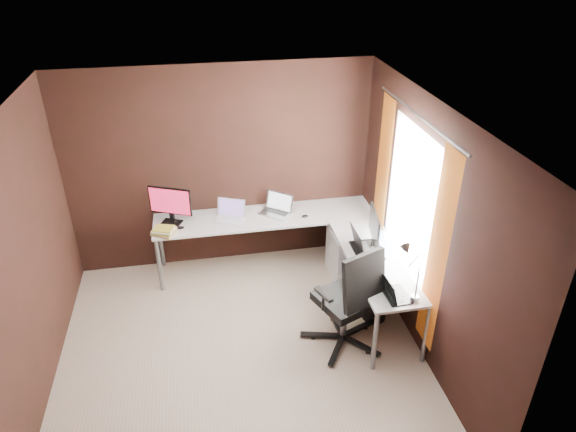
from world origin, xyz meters
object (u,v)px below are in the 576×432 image
object	(u,v)px
laptop_silver	(277,209)
laptop_black_small	(394,292)
monitor_right	(374,227)
office_chair	(347,316)
drawer_pedestal	(347,253)
desk_lamp	(410,265)
monitor_left	(170,203)
laptop_black_big	(363,247)
laptop_white	(230,215)
book_stack	(164,231)
wastebasket	(375,307)

from	to	relation	value
laptop_silver	laptop_black_small	distance (m)	1.98
monitor_right	office_chair	bearing A→B (deg)	154.43
laptop_black_small	office_chair	xyz separation A→B (m)	(-0.36, 0.24, -0.43)
drawer_pedestal	desk_lamp	xyz separation A→B (m)	(0.12, -1.44, 0.80)
monitor_left	office_chair	xyz separation A→B (m)	(1.70, -1.56, -0.63)
monitor_left	laptop_silver	distance (m)	1.27
drawer_pedestal	laptop_black_big	xyz separation A→B (m)	(-0.03, -0.61, 0.49)
drawer_pedestal	laptop_black_small	bearing A→B (deg)	-89.39
monitor_left	monitor_right	distance (m)	2.35
laptop_black_small	desk_lamp	size ratio (longest dim) A/B	0.54
monitor_right	laptop_white	world-z (taller)	monitor_right
laptop_silver	laptop_black_small	xyz separation A→B (m)	(0.81, -1.80, -0.01)
laptop_white	monitor_right	bearing A→B (deg)	-8.64
laptop_silver	laptop_black_small	bearing A→B (deg)	-26.62
drawer_pedestal	laptop_black_small	distance (m)	1.48
laptop_silver	book_stack	xyz separation A→B (m)	(-1.34, -0.26, -0.01)
drawer_pedestal	laptop_white	bearing A→B (deg)	165.07
monitor_left	laptop_black_big	xyz separation A→B (m)	(2.02, -1.01, -0.20)
desk_lamp	wastebasket	world-z (taller)	desk_lamp
laptop_white	laptop_black_small	distance (m)	2.24
book_stack	wastebasket	distance (m)	2.50
laptop_silver	desk_lamp	xyz separation A→B (m)	(0.92, -1.84, 0.32)
drawer_pedestal	wastebasket	distance (m)	0.86
monitor_left	laptop_black_small	xyz separation A→B (m)	(2.07, -1.80, -0.21)
monitor_left	laptop_white	bearing A→B (deg)	21.49
drawer_pedestal	wastebasket	world-z (taller)	drawer_pedestal
monitor_right	book_stack	bearing A→B (deg)	83.19
wastebasket	desk_lamp	bearing A→B (deg)	-85.35
laptop_black_small	wastebasket	xyz separation A→B (m)	(0.06, 0.55, -0.63)
laptop_black_big	book_stack	world-z (taller)	laptop_black_big
laptop_black_big	desk_lamp	size ratio (longest dim) A/B	0.70
office_chair	wastebasket	size ratio (longest dim) A/B	4.02
laptop_black_small	wastebasket	world-z (taller)	laptop_black_small
laptop_black_small	office_chair	size ratio (longest dim) A/B	0.26
desk_lamp	wastebasket	bearing A→B (deg)	101.72
drawer_pedestal	office_chair	world-z (taller)	office_chair
laptop_white	laptop_silver	distance (m)	0.58
laptop_black_small	desk_lamp	bearing A→B (deg)	-113.13
monitor_right	office_chair	world-z (taller)	office_chair
monitor_left	desk_lamp	world-z (taller)	desk_lamp
laptop_silver	wastebasket	bearing A→B (deg)	-16.15
desk_lamp	wastebasket	distance (m)	1.12
monitor_left	monitor_right	xyz separation A→B (m)	(2.15, -0.93, -0.01)
laptop_black_small	laptop_silver	bearing A→B (deg)	21.91
laptop_black_small	laptop_black_big	bearing A→B (deg)	0.89
laptop_silver	wastebasket	world-z (taller)	laptop_silver
book_stack	drawer_pedestal	bearing A→B (deg)	-4.00
drawer_pedestal	book_stack	xyz separation A→B (m)	(-2.14, 0.15, 0.47)
laptop_white	desk_lamp	distance (m)	2.36
drawer_pedestal	laptop_white	size ratio (longest dim) A/B	1.48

